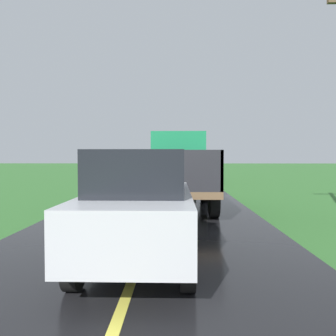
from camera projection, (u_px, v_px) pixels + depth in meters
The scene contains 3 objects.
banana_truck_near at pixel (178, 168), 12.25m from camera, with size 2.38×5.82×2.80m.
banana_truck_far at pixel (172, 163), 25.37m from camera, with size 2.38×5.81×2.80m.
following_car at pixel (140, 205), 5.61m from camera, with size 1.74×4.10×1.92m.
Camera 1 is at (0.65, 0.22, 1.89)m, focal length 34.97 mm.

